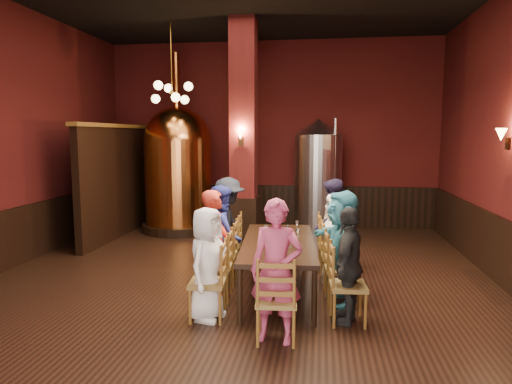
# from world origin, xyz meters

# --- Properties ---
(room) EXTENTS (10.00, 10.02, 4.50)m
(room) POSITION_xyz_m (0.00, 0.00, 2.25)
(room) COLOR black
(room) RESTS_ON ground
(wainscot_back) EXTENTS (7.90, 0.08, 1.00)m
(wainscot_back) POSITION_xyz_m (0.00, 4.96, 0.50)
(wainscot_back) COLOR black
(wainscot_back) RESTS_ON ground
(column) EXTENTS (0.58, 0.58, 4.50)m
(column) POSITION_xyz_m (-0.30, 2.80, 2.25)
(column) COLOR #48110F
(column) RESTS_ON ground
(partition) EXTENTS (0.22, 3.50, 2.40)m
(partition) POSITION_xyz_m (-3.20, 3.20, 1.20)
(partition) COLOR black
(partition) RESTS_ON ground
(pendant_cluster) EXTENTS (0.90, 0.90, 1.70)m
(pendant_cluster) POSITION_xyz_m (-1.80, 2.90, 3.10)
(pendant_cluster) COLOR #A57226
(pendant_cluster) RESTS_ON room
(sconce_wall) EXTENTS (0.20, 0.20, 0.36)m
(sconce_wall) POSITION_xyz_m (3.90, 0.80, 2.20)
(sconce_wall) COLOR black
(sconce_wall) RESTS_ON room
(sconce_column) EXTENTS (0.20, 0.20, 0.36)m
(sconce_column) POSITION_xyz_m (-0.30, 2.50, 2.20)
(sconce_column) COLOR black
(sconce_column) RESTS_ON column
(dining_table) EXTENTS (1.18, 2.47, 0.75)m
(dining_table) POSITION_xyz_m (0.66, 0.06, 0.69)
(dining_table) COLOR black
(dining_table) RESTS_ON ground
(chair_0) EXTENTS (0.49, 0.49, 0.92)m
(chair_0) POSITION_xyz_m (-0.11, -1.00, 0.46)
(chair_0) COLOR #8E5C24
(chair_0) RESTS_ON ground
(person_0) EXTENTS (0.59, 0.76, 1.39)m
(person_0) POSITION_xyz_m (-0.11, -1.00, 0.69)
(person_0) COLOR white
(person_0) RESTS_ON ground
(chair_1) EXTENTS (0.49, 0.49, 0.92)m
(chair_1) POSITION_xyz_m (-0.16, -0.33, 0.46)
(chair_1) COLOR #8E5C24
(chair_1) RESTS_ON ground
(person_1) EXTENTS (0.38, 0.56, 1.51)m
(person_1) POSITION_xyz_m (-0.16, -0.33, 0.76)
(person_1) COLOR red
(person_1) RESTS_ON ground
(chair_2) EXTENTS (0.49, 0.49, 0.92)m
(chair_2) POSITION_xyz_m (-0.21, 0.32, 0.46)
(chair_2) COLOR #8E5C24
(chair_2) RESTS_ON ground
(person_2) EXTENTS (0.53, 0.80, 1.51)m
(person_2) POSITION_xyz_m (-0.21, 0.32, 0.75)
(person_2) COLOR navy
(person_2) RESTS_ON ground
(chair_3) EXTENTS (0.49, 0.49, 0.92)m
(chair_3) POSITION_xyz_m (-0.26, 0.99, 0.46)
(chair_3) COLOR #8E5C24
(chair_3) RESTS_ON ground
(person_3) EXTENTS (0.73, 1.09, 1.56)m
(person_3) POSITION_xyz_m (-0.26, 0.99, 0.78)
(person_3) COLOR black
(person_3) RESTS_ON ground
(chair_4) EXTENTS (0.49, 0.49, 0.92)m
(chair_4) POSITION_xyz_m (1.59, -0.87, 0.46)
(chair_4) COLOR #8E5C24
(chair_4) RESTS_ON ground
(person_4) EXTENTS (0.57, 0.89, 1.41)m
(person_4) POSITION_xyz_m (1.59, -0.87, 0.70)
(person_4) COLOR black
(person_4) RESTS_ON ground
(chair_5) EXTENTS (0.49, 0.49, 0.92)m
(chair_5) POSITION_xyz_m (1.53, -0.20, 0.46)
(chair_5) COLOR #8E5C24
(chair_5) RESTS_ON ground
(person_5) EXTENTS (0.79, 1.48, 1.53)m
(person_5) POSITION_xyz_m (1.53, -0.20, 0.76)
(person_5) COLOR teal
(person_5) RESTS_ON ground
(chair_6) EXTENTS (0.49, 0.49, 0.92)m
(chair_6) POSITION_xyz_m (1.48, 0.46, 0.46)
(chair_6) COLOR #8E5C24
(chair_6) RESTS_ON ground
(person_6) EXTENTS (0.58, 0.76, 1.40)m
(person_6) POSITION_xyz_m (1.48, 0.46, 0.70)
(person_6) COLOR white
(person_6) RESTS_ON ground
(chair_7) EXTENTS (0.49, 0.49, 0.92)m
(chair_7) POSITION_xyz_m (1.43, 1.12, 0.46)
(chair_7) COLOR #8E5C24
(chair_7) RESTS_ON ground
(person_7) EXTENTS (0.45, 0.78, 1.54)m
(person_7) POSITION_xyz_m (1.43, 1.12, 0.77)
(person_7) COLOR #241D3A
(person_7) RESTS_ON ground
(chair_8) EXTENTS (0.49, 0.49, 0.92)m
(chair_8) POSITION_xyz_m (0.78, -1.48, 0.46)
(chair_8) COLOR #8E5C24
(chair_8) RESTS_ON ground
(person_8) EXTENTS (0.61, 0.44, 1.57)m
(person_8) POSITION_xyz_m (0.78, -1.48, 0.79)
(person_8) COLOR #B43C62
(person_8) RESTS_ON ground
(copper_kettle) EXTENTS (1.84, 1.84, 4.09)m
(copper_kettle) POSITION_xyz_m (-2.05, 3.98, 1.49)
(copper_kettle) COLOR black
(copper_kettle) RESTS_ON ground
(steel_vessel) EXTENTS (1.33, 1.33, 2.61)m
(steel_vessel) POSITION_xyz_m (1.17, 4.22, 1.30)
(steel_vessel) COLOR #B2B2B7
(steel_vessel) RESTS_ON ground
(rose_vase) EXTENTS (0.21, 0.21, 0.35)m
(rose_vase) POSITION_xyz_m (0.56, 1.05, 0.98)
(rose_vase) COLOR white
(rose_vase) RESTS_ON dining_table
(wine_glass_0) EXTENTS (0.07, 0.07, 0.17)m
(wine_glass_0) POSITION_xyz_m (0.87, -0.28, 0.83)
(wine_glass_0) COLOR white
(wine_glass_0) RESTS_ON dining_table
(wine_glass_1) EXTENTS (0.07, 0.07, 0.17)m
(wine_glass_1) POSITION_xyz_m (0.89, 0.74, 0.83)
(wine_glass_1) COLOR white
(wine_glass_1) RESTS_ON dining_table
(wine_glass_2) EXTENTS (0.07, 0.07, 0.17)m
(wine_glass_2) POSITION_xyz_m (0.69, 0.02, 0.83)
(wine_glass_2) COLOR white
(wine_glass_2) RESTS_ON dining_table
(wine_glass_3) EXTENTS (0.07, 0.07, 0.17)m
(wine_glass_3) POSITION_xyz_m (0.94, 0.10, 0.83)
(wine_glass_3) COLOR white
(wine_glass_3) RESTS_ON dining_table
(wine_glass_4) EXTENTS (0.07, 0.07, 0.17)m
(wine_glass_4) POSITION_xyz_m (0.77, 0.35, 0.83)
(wine_glass_4) COLOR white
(wine_glass_4) RESTS_ON dining_table
(wine_glass_5) EXTENTS (0.07, 0.07, 0.17)m
(wine_glass_5) POSITION_xyz_m (0.45, 0.32, 0.83)
(wine_glass_5) COLOR white
(wine_glass_5) RESTS_ON dining_table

